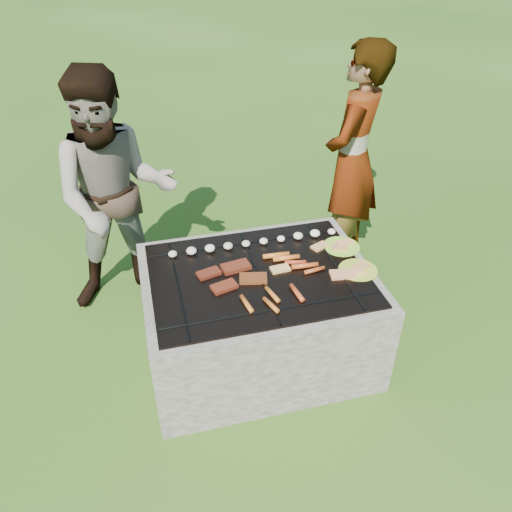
{
  "coord_description": "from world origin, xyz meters",
  "views": [
    {
      "loc": [
        -0.57,
        -2.17,
        2.3
      ],
      "look_at": [
        0.0,
        0.05,
        0.7
      ],
      "focal_mm": 35.0,
      "sensor_mm": 36.0,
      "label": 1
    }
  ],
  "objects_px": {
    "cook": "(352,161)",
    "plate_far": "(341,247)",
    "fire_pit": "(258,317)",
    "plate_near": "(358,270)",
    "bystander": "(116,197)"
  },
  "relations": [
    {
      "from": "cook",
      "to": "plate_far",
      "type": "bearing_deg",
      "value": 16.11
    },
    {
      "from": "plate_far",
      "to": "cook",
      "type": "xyz_separation_m",
      "value": [
        0.36,
        0.71,
        0.22
      ]
    },
    {
      "from": "cook",
      "to": "fire_pit",
      "type": "bearing_deg",
      "value": -4.4
    },
    {
      "from": "plate_far",
      "to": "plate_near",
      "type": "height_order",
      "value": "plate_far"
    },
    {
      "from": "plate_near",
      "to": "cook",
      "type": "xyz_separation_m",
      "value": [
        0.36,
        0.96,
        0.22
      ]
    },
    {
      "from": "plate_near",
      "to": "cook",
      "type": "bearing_deg",
      "value": 69.64
    },
    {
      "from": "plate_near",
      "to": "bystander",
      "type": "relative_size",
      "value": 0.17
    },
    {
      "from": "bystander",
      "to": "plate_far",
      "type": "bearing_deg",
      "value": -25.19
    },
    {
      "from": "bystander",
      "to": "fire_pit",
      "type": "bearing_deg",
      "value": -45.75
    },
    {
      "from": "fire_pit",
      "to": "bystander",
      "type": "xyz_separation_m",
      "value": [
        -0.73,
        0.75,
        0.53
      ]
    },
    {
      "from": "plate_far",
      "to": "plate_near",
      "type": "distance_m",
      "value": 0.25
    },
    {
      "from": "fire_pit",
      "to": "plate_near",
      "type": "height_order",
      "value": "plate_near"
    },
    {
      "from": "plate_far",
      "to": "cook",
      "type": "height_order",
      "value": "cook"
    },
    {
      "from": "fire_pit",
      "to": "plate_far",
      "type": "distance_m",
      "value": 0.67
    },
    {
      "from": "fire_pit",
      "to": "plate_far",
      "type": "bearing_deg",
      "value": 14.1
    }
  ]
}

